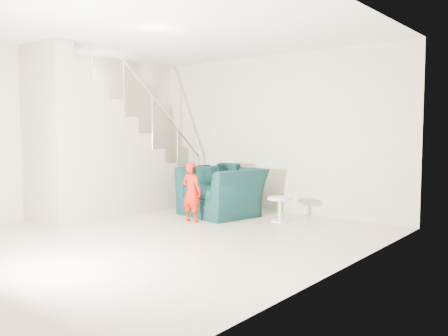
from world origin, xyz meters
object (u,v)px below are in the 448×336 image
(side_table, at_px, (280,205))
(staircase, at_px, (98,158))
(toddler, at_px, (192,192))
(armchair, at_px, (221,191))

(side_table, relative_size, staircase, 0.11)
(toddler, bearing_deg, staircase, 12.42)
(armchair, distance_m, staircase, 2.11)
(side_table, distance_m, staircase, 3.08)
(side_table, xyz_separation_m, staircase, (-2.66, -1.38, 0.69))
(armchair, bearing_deg, staircase, -129.61)
(toddler, relative_size, staircase, 0.25)
(side_table, height_order, staircase, staircase)
(toddler, bearing_deg, armchair, -94.98)
(armchair, distance_m, toddler, 0.74)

